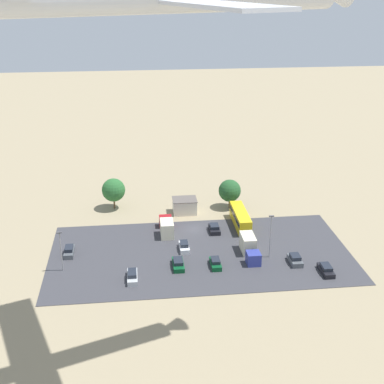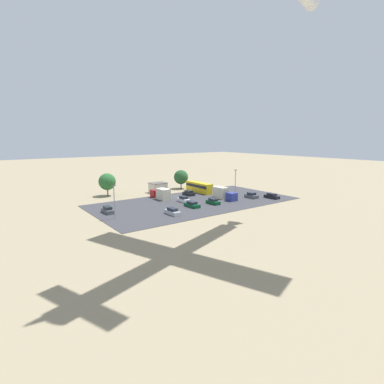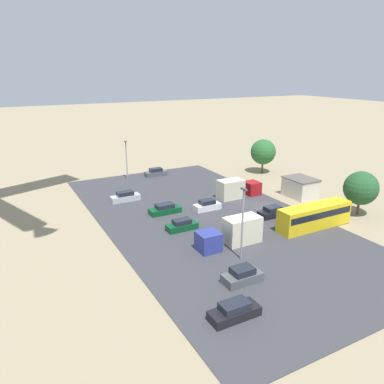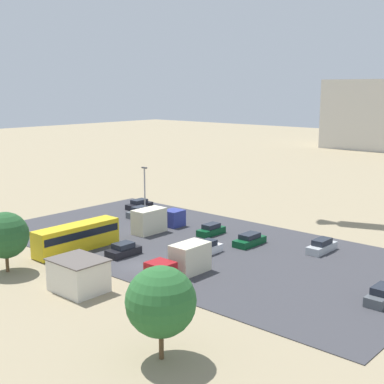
% 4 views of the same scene
% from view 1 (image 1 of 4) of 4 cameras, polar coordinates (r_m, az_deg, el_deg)
% --- Properties ---
extents(ground_plane, '(400.00, 400.00, 0.00)m').
position_cam_1_polar(ground_plane, '(109.40, 0.21, -4.03)').
color(ground_plane, gray).
extents(parking_lot_surface, '(55.74, 28.49, 0.08)m').
position_cam_1_polar(parking_lot_surface, '(100.32, 0.89, -6.58)').
color(parking_lot_surface, '#38383D').
rests_on(parking_lot_surface, ground).
extents(shed_building, '(5.24, 4.24, 3.21)m').
position_cam_1_polar(shed_building, '(116.38, -0.79, -1.49)').
color(shed_building, silver).
rests_on(shed_building, ground).
extents(bus, '(2.57, 11.12, 3.18)m').
position_cam_1_polar(bus, '(110.79, 5.19, -2.75)').
color(bus, gold).
rests_on(bus, ground).
extents(parked_car_0, '(1.72, 4.21, 1.49)m').
position_cam_1_polar(parked_car_0, '(95.94, 2.51, -7.58)').
color(parked_car_0, '#0C4723').
rests_on(parked_car_0, ground).
extents(parked_car_1, '(2.00, 4.11, 1.51)m').
position_cam_1_polar(parked_car_1, '(108.24, 2.40, -3.93)').
color(parked_car_1, black).
rests_on(parked_car_1, ground).
extents(parked_car_2, '(1.72, 4.39, 1.58)m').
position_cam_1_polar(parked_car_2, '(102.22, -12.96, -6.17)').
color(parked_car_2, '#4C5156').
rests_on(parked_car_2, ground).
extents(parked_car_3, '(1.96, 4.03, 1.62)m').
position_cam_1_polar(parked_car_3, '(98.57, 10.94, -7.10)').
color(parked_car_3, '#4C5156').
rests_on(parked_car_3, ground).
extents(parked_car_4, '(1.72, 4.75, 1.57)m').
position_cam_1_polar(parked_car_4, '(92.48, -6.38, -8.92)').
color(parked_car_4, '#ADB2B7').
rests_on(parked_car_4, ground).
extents(parked_car_5, '(1.73, 4.14, 1.58)m').
position_cam_1_polar(parked_car_5, '(101.27, -0.84, -5.84)').
color(parked_car_5, silver).
rests_on(parked_car_5, ground).
extents(parked_car_6, '(1.93, 4.72, 1.47)m').
position_cam_1_polar(parked_car_6, '(95.66, -1.48, -7.67)').
color(parked_car_6, '#0C4723').
rests_on(parked_car_6, ground).
extents(parked_car_7, '(1.83, 4.58, 1.49)m').
position_cam_1_polar(parked_car_7, '(96.73, 14.10, -8.03)').
color(parked_car_7, black).
rests_on(parked_car_7, ground).
extents(parked_truck_0, '(2.43, 8.35, 3.28)m').
position_cam_1_polar(parked_truck_0, '(99.69, 6.14, -5.90)').
color(parked_truck_0, navy).
rests_on(parked_truck_0, ground).
extents(parked_truck_1, '(2.53, 7.67, 3.13)m').
position_cam_1_polar(parked_truck_1, '(107.28, -2.73, -3.71)').
color(parked_truck_1, maroon).
rests_on(parked_truck_1, ground).
extents(tree_near_shed, '(4.94, 4.94, 6.51)m').
position_cam_1_polar(tree_near_shed, '(118.37, 4.04, 0.15)').
color(tree_near_shed, brown).
rests_on(tree_near_shed, ground).
extents(tree_apron_mid, '(5.14, 5.14, 6.97)m').
position_cam_1_polar(tree_apron_mid, '(118.75, -8.37, 0.21)').
color(tree_apron_mid, brown).
rests_on(tree_apron_mid, ground).
extents(light_pole_lot_centre, '(0.90, 0.28, 7.47)m').
position_cam_1_polar(light_pole_lot_centre, '(95.62, -13.80, -5.95)').
color(light_pole_lot_centre, gray).
rests_on(light_pole_lot_centre, ground).
extents(light_pole_lot_edge, '(0.90, 0.28, 8.36)m').
position_cam_1_polar(light_pole_lot_edge, '(98.00, 8.37, -4.50)').
color(light_pole_lot_edge, gray).
rests_on(light_pole_lot_edge, ground).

